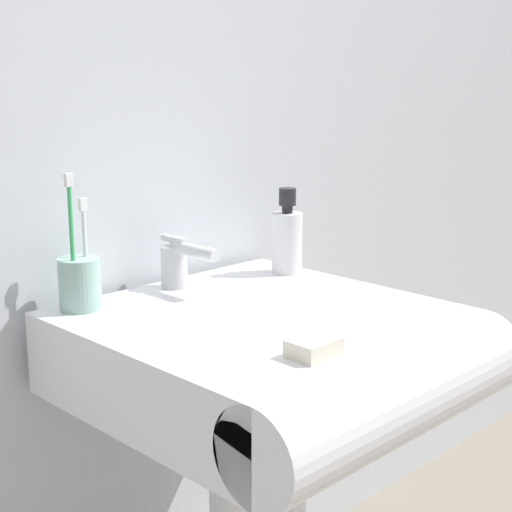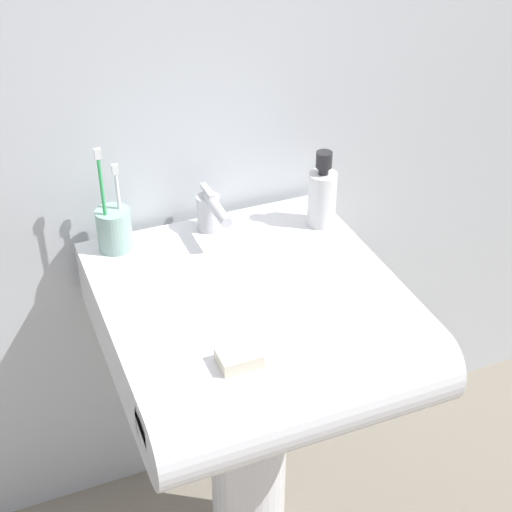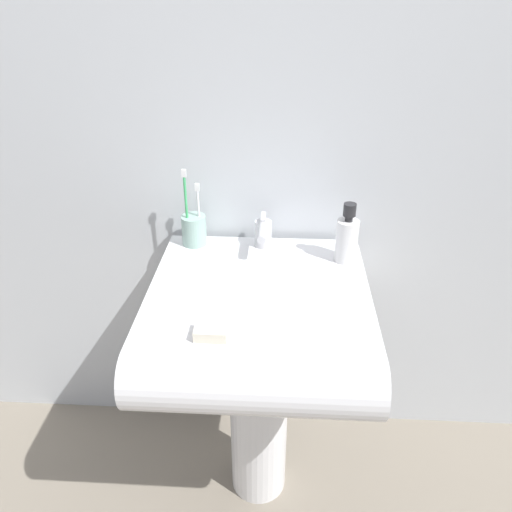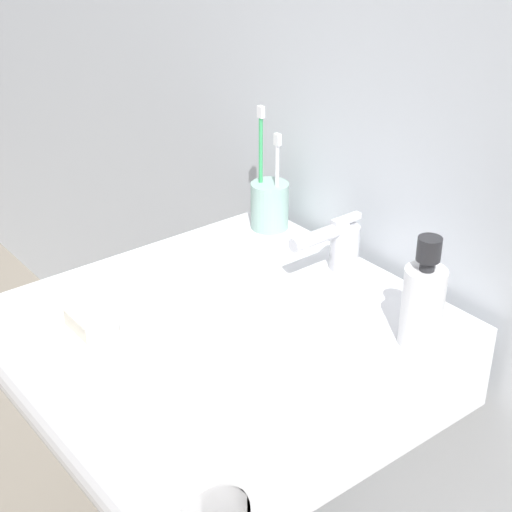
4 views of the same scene
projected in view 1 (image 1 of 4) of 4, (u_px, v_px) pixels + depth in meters
The scene contains 6 objects.
wall_back at pixel (134, 5), 1.33m from camera, with size 5.00×0.05×2.40m, color silver.
sink_basin at pixel (282, 360), 1.21m from camera, with size 0.53×0.57×0.13m.
faucet at pixel (179, 262), 1.36m from camera, with size 0.05×0.14×0.09m.
toothbrush_cup at pixel (80, 282), 1.24m from camera, with size 0.07×0.07×0.22m.
soap_bottle at pixel (287, 239), 1.47m from camera, with size 0.06×0.06×0.16m.
bar_soap at pixel (314, 347), 1.04m from camera, with size 0.07×0.05×0.02m, color silver.
Camera 1 is at (-0.84, -0.84, 1.08)m, focal length 55.00 mm.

